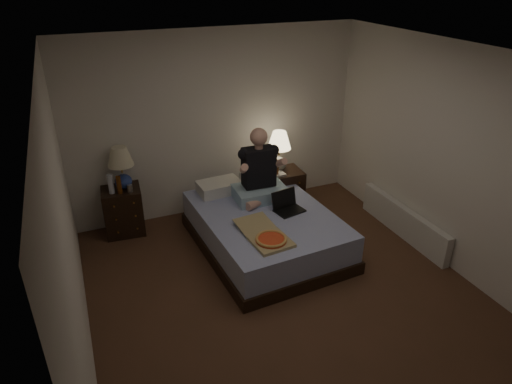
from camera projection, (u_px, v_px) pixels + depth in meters
name	position (u px, v px, depth m)	size (l,w,h in m)	color
floor	(289.00, 298.00, 4.87)	(4.00, 4.50, 0.00)	brown
ceiling	(298.00, 59.00, 3.74)	(4.00, 4.50, 0.00)	white
wall_back	(217.00, 124.00, 6.16)	(4.00, 2.50, 0.00)	silver
wall_front	(482.00, 370.00, 2.46)	(4.00, 2.50, 0.00)	silver
wall_left	(68.00, 239.00, 3.62)	(4.50, 2.50, 0.00)	silver
wall_right	(456.00, 162.00, 5.00)	(4.50, 2.50, 0.00)	silver
bed	(265.00, 230.00, 5.64)	(1.47, 1.96, 0.49)	#5E6EBC
nightstand_left	(123.00, 210.00, 5.93)	(0.48, 0.44, 0.63)	black
nightstand_right	(284.00, 190.00, 6.47)	(0.47, 0.42, 0.61)	black
lamp_left	(121.00, 168.00, 5.68)	(0.32, 0.32, 0.56)	navy
lamp_right	(279.00, 151.00, 6.24)	(0.32, 0.32, 0.56)	gray
water_bottle	(111.00, 184.00, 5.63)	(0.07, 0.07, 0.25)	silver
soda_can	(130.00, 188.00, 5.69)	(0.07, 0.07, 0.10)	beige
beer_bottle_left	(119.00, 185.00, 5.63)	(0.06, 0.06, 0.23)	#562B0C
beer_bottle_right	(277.00, 168.00, 6.14)	(0.06, 0.06, 0.23)	#63310E
person	(260.00, 165.00, 5.65)	(0.66, 0.52, 0.93)	black
laptop	(290.00, 203.00, 5.50)	(0.34, 0.28, 0.24)	black
pizza_box	(271.00, 240.00, 4.92)	(0.40, 0.76, 0.08)	tan
radiator	(403.00, 222.00, 5.91)	(0.10, 1.60, 0.40)	silver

